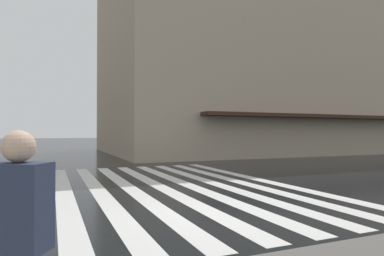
{
  "coord_description": "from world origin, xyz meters",
  "views": [
    {
      "loc": [
        -6.86,
        2.89,
        1.81
      ],
      "look_at": [
        6.04,
        -2.54,
        2.01
      ],
      "focal_mm": 31.22,
      "sensor_mm": 36.0,
      "label": 1
    }
  ],
  "objects": [
    {
      "name": "ground_plane",
      "position": [
        0.0,
        0.0,
        0.0
      ],
      "size": [
        220.0,
        220.0,
        0.0
      ],
      "primitive_type": "plane",
      "color": "black"
    },
    {
      "name": "zebra_crossing",
      "position": [
        4.0,
        -0.96,
        0.0
      ],
      "size": [
        13.0,
        7.5,
        0.01
      ],
      "color": "silver",
      "rests_on": "ground_plane"
    },
    {
      "name": "pedestrian_by_billboard",
      "position": [
        -4.32,
        3.1,
        1.14
      ],
      "size": [
        0.41,
        0.47,
        1.68
      ],
      "color": "#2D3851",
      "rests_on": "sidewalk_pavement"
    },
    {
      "name": "haussmann_block_corner",
      "position": [
        21.39,
        -15.77,
        10.57
      ],
      "size": [
        18.98,
        28.39,
        21.59
      ],
      "color": "tan",
      "rests_on": "ground_plane"
    }
  ]
}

